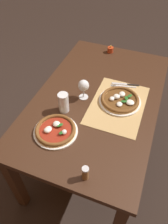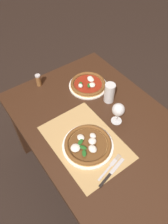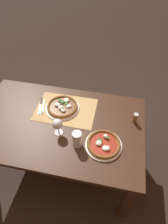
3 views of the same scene
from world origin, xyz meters
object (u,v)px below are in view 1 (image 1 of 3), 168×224
at_px(pizza_near, 120,100).
at_px(wine_glass, 84,86).
at_px(knife, 125,84).
at_px(pepper_shaker, 85,173).
at_px(pizza_far, 55,130).
at_px(fork, 123,86).
at_px(pint_glass, 64,103).
at_px(votive_candle, 110,50).

relative_size(pizza_near, wine_glass, 1.96).
relative_size(knife, pepper_shaker, 2.20).
distance_m(pizza_far, fork, 0.66).
xyz_separation_m(pint_glass, fork, (0.40, -0.32, -0.06)).
bearing_deg(pepper_shaker, wine_glass, 22.07).
bearing_deg(wine_glass, fork, -47.66).
xyz_separation_m(pint_glass, votive_candle, (0.85, -0.09, -0.05)).
bearing_deg(fork, knife, -19.36).
xyz_separation_m(wine_glass, pint_glass, (-0.17, 0.08, -0.04)).
height_order(pizza_near, pepper_shaker, pepper_shaker).
height_order(knife, pepper_shaker, pepper_shaker).
height_order(wine_glass, pint_glass, wine_glass).
distance_m(pizza_far, knife, 0.69).
height_order(pizza_far, votive_candle, votive_candle).
bearing_deg(pepper_shaker, knife, -1.00).
relative_size(wine_glass, pepper_shaker, 1.60).
bearing_deg(pint_glass, pizza_near, -58.07).
height_order(pizza_far, pint_glass, pint_glass).
xyz_separation_m(pizza_far, wine_glass, (0.37, -0.05, 0.09)).
bearing_deg(pepper_shaker, fork, -0.30).
distance_m(pizza_near, pint_glass, 0.41).
bearing_deg(fork, pizza_far, 153.80).
relative_size(wine_glass, knife, 0.73).
xyz_separation_m(fork, pepper_shaker, (-0.82, 0.00, 0.04)).
bearing_deg(knife, pepper_shaker, 179.00).
bearing_deg(wine_glass, pint_glass, 155.33).
xyz_separation_m(pizza_near, pepper_shaker, (-0.64, 0.02, 0.03)).
distance_m(wine_glass, knife, 0.37).
distance_m(pizza_near, knife, 0.21).
bearing_deg(wine_glass, pepper_shaker, -157.93).
height_order(pizza_far, fork, pizza_far).
xyz_separation_m(pizza_near, pint_glass, (-0.21, 0.34, 0.05)).
height_order(pizza_near, pizza_far, pizza_near).
relative_size(fork, votive_candle, 2.75).
height_order(pint_glass, fork, pint_glass).
bearing_deg(pizza_far, votive_candle, -2.98).
bearing_deg(wine_glass, pizza_far, 172.75).
relative_size(pizza_far, votive_candle, 3.94).
bearing_deg(votive_candle, wine_glass, 179.38).
relative_size(pint_glass, fork, 0.73).
relative_size(wine_glass, pint_glass, 1.07).
bearing_deg(pizza_near, pint_glass, 121.93).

